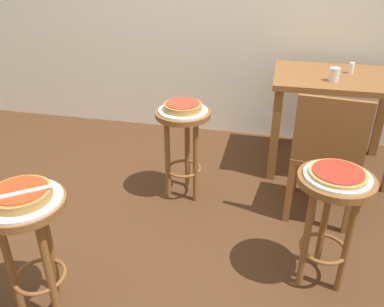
{
  "coord_description": "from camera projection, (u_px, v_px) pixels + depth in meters",
  "views": [
    {
      "loc": [
        0.56,
        -1.83,
        1.58
      ],
      "look_at": [
        0.14,
        0.04,
        0.57
      ],
      "focal_mm": 37.21,
      "sensor_mm": 36.0,
      "label": 1
    }
  ],
  "objects": [
    {
      "name": "stool_foreground",
      "position": [
        30.0,
        233.0,
        1.74
      ],
      "size": [
        0.36,
        0.36,
        0.63
      ],
      "color": "brown",
      "rests_on": "ground_plane"
    },
    {
      "name": "stool_middle",
      "position": [
        331.0,
        207.0,
        1.91
      ],
      "size": [
        0.36,
        0.36,
        0.63
      ],
      "color": "brown",
      "rests_on": "ground_plane"
    },
    {
      "name": "pizza_server_knife",
      "position": [
        23.0,
        192.0,
        1.61
      ],
      "size": [
        0.19,
        0.15,
        0.01
      ],
      "primitive_type": "cube",
      "rotation": [
        0.0,
        0.0,
        0.66
      ],
      "color": "silver",
      "rests_on": "pizza_foreground"
    },
    {
      "name": "cup_near_edge",
      "position": [
        334.0,
        75.0,
        2.71
      ],
      "size": [
        0.07,
        0.07,
        0.09
      ],
      "primitive_type": "cylinder",
      "color": "silver",
      "rests_on": "dining_table"
    },
    {
      "name": "pizza_middle",
      "position": [
        338.0,
        173.0,
        1.82
      ],
      "size": [
        0.27,
        0.27,
        0.02
      ],
      "color": "tan",
      "rests_on": "serving_plate_middle"
    },
    {
      "name": "serving_plate_foreground",
      "position": [
        22.0,
        200.0,
        1.66
      ],
      "size": [
        0.34,
        0.34,
        0.01
      ],
      "primitive_type": "cylinder",
      "color": "silver",
      "rests_on": "stool_foreground"
    },
    {
      "name": "serving_plate_leftside",
      "position": [
        183.0,
        111.0,
        2.54
      ],
      "size": [
        0.32,
        0.32,
        0.01
      ],
      "primitive_type": "cylinder",
      "color": "silver",
      "rests_on": "stool_leftside"
    },
    {
      "name": "wooden_chair",
      "position": [
        327.0,
        152.0,
        2.39
      ],
      "size": [
        0.45,
        0.45,
        0.85
      ],
      "color": "brown",
      "rests_on": "ground_plane"
    },
    {
      "name": "dining_table",
      "position": [
        337.0,
        92.0,
        2.91
      ],
      "size": [
        0.92,
        0.68,
        0.74
      ],
      "color": "brown",
      "rests_on": "ground_plane"
    },
    {
      "name": "pizza_leftside",
      "position": [
        183.0,
        106.0,
        2.53
      ],
      "size": [
        0.24,
        0.24,
        0.05
      ],
      "color": "#B78442",
      "rests_on": "serving_plate_leftside"
    },
    {
      "name": "ground_plane",
      "position": [
        169.0,
        236.0,
        2.43
      ],
      "size": [
        6.0,
        6.0,
        0.0
      ],
      "primitive_type": "plane",
      "color": "#4C2D19"
    },
    {
      "name": "pizza_foreground",
      "position": [
        20.0,
        194.0,
        1.64
      ],
      "size": [
        0.26,
        0.26,
        0.05
      ],
      "color": "#B78442",
      "rests_on": "serving_plate_foreground"
    },
    {
      "name": "serving_plate_middle",
      "position": [
        337.0,
        176.0,
        1.82
      ],
      "size": [
        0.31,
        0.31,
        0.01
      ],
      "primitive_type": "cylinder",
      "color": "white",
      "rests_on": "stool_middle"
    },
    {
      "name": "condiment_shaker",
      "position": [
        351.0,
        68.0,
        2.89
      ],
      "size": [
        0.04,
        0.04,
        0.08
      ],
      "primitive_type": "cylinder",
      "color": "white",
      "rests_on": "dining_table"
    },
    {
      "name": "stool_leftside",
      "position": [
        183.0,
        135.0,
        2.62
      ],
      "size": [
        0.36,
        0.36,
        0.63
      ],
      "color": "brown",
      "rests_on": "ground_plane"
    }
  ]
}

